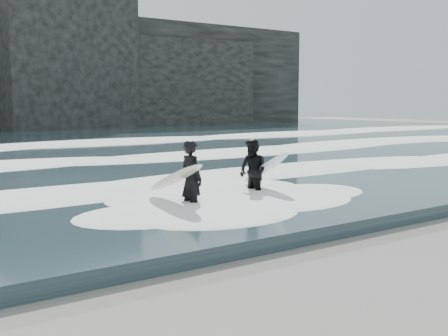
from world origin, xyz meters
The scene contains 5 objects.
foam_near centered at (0.00, 9.00, 0.40)m, with size 60.00×3.20×0.20m, color white.
foam_mid centered at (0.00, 16.00, 0.42)m, with size 60.00×4.00×0.24m, color white.
foam_far centered at (0.00, 25.00, 0.45)m, with size 60.00×4.80×0.30m, color white.
surfer_left centered at (-1.33, 6.46, 0.87)m, with size 0.94×2.13×1.72m.
surfer_right centered at (0.93, 6.89, 0.82)m, with size 1.06×1.78×1.63m.
Camera 1 is at (-7.88, -4.04, 2.57)m, focal length 45.00 mm.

